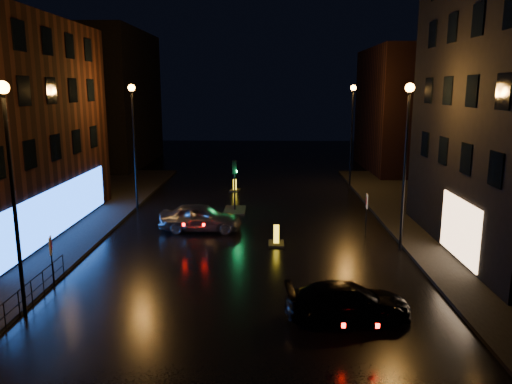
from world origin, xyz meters
TOP-DOWN VIEW (x-y plane):
  - ground at (0.00, 0.00)m, footprint 120.00×120.00m
  - pavement_left at (-14.00, 8.00)m, footprint 12.00×44.00m
  - pavement_right at (14.00, 8.00)m, footprint 12.00×44.00m
  - building_far_left at (-16.00, 35.00)m, footprint 8.00×16.00m
  - building_far_right at (15.00, 32.00)m, footprint 8.00×14.00m
  - street_lamp_lnear at (-7.80, -2.00)m, footprint 0.44×0.44m
  - street_lamp_lfar at (-7.80, 14.00)m, footprint 0.44×0.44m
  - street_lamp_rnear at (7.80, 6.00)m, footprint 0.44×0.44m
  - street_lamp_rfar at (7.80, 22.00)m, footprint 0.44×0.44m
  - traffic_signal at (-1.20, 14.00)m, footprint 1.40×2.40m
  - guard_railing at (-8.00, -1.00)m, footprint 0.05×6.04m
  - silver_hatchback at (-2.87, 9.26)m, footprint 4.76×2.01m
  - dark_sedan at (3.87, -1.89)m, footprint 4.68×2.34m
  - bollard_near at (1.46, 6.71)m, footprint 0.82×1.22m
  - bollard_far at (-1.63, 20.82)m, footprint 0.88×1.17m
  - road_sign_left at (-7.90, 0.72)m, footprint 0.20×0.52m
  - road_sign_right at (6.50, 8.46)m, footprint 0.12×0.58m

SIDE VIEW (x-z plane):
  - ground at x=0.00m, z-range 0.00..0.00m
  - pavement_left at x=-14.00m, z-range 0.00..0.15m
  - pavement_right at x=14.00m, z-range 0.00..0.15m
  - bollard_far at x=-1.63m, z-range -0.26..0.67m
  - bollard_near at x=1.46m, z-range -0.30..0.77m
  - traffic_signal at x=-1.20m, z-range -1.22..2.23m
  - dark_sedan at x=3.87m, z-range 0.00..1.31m
  - guard_railing at x=-8.00m, z-range 0.24..1.24m
  - silver_hatchback at x=-2.87m, z-range 0.00..1.61m
  - road_sign_left at x=-7.90m, z-range 0.54..2.73m
  - road_sign_right at x=6.50m, z-range 0.59..2.98m
  - street_lamp_lnear at x=-7.80m, z-range 1.38..9.75m
  - street_lamp_lfar at x=-7.80m, z-range 1.38..9.75m
  - street_lamp_rnear at x=7.80m, z-range 1.38..9.75m
  - street_lamp_rfar at x=7.80m, z-range 1.38..9.75m
  - building_far_right at x=15.00m, z-range 0.00..12.00m
  - building_far_left at x=-16.00m, z-range 0.00..14.00m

